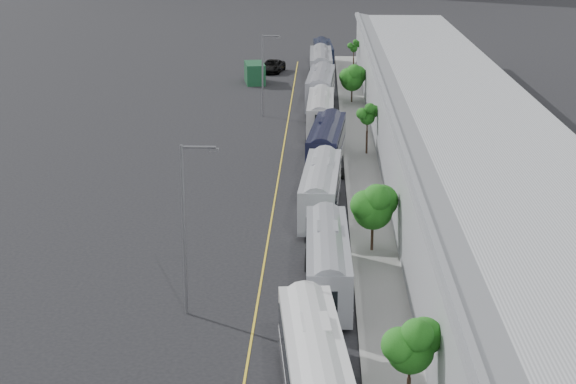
{
  "coord_description": "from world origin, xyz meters",
  "views": [
    {
      "loc": [
        1.96,
        -4.97,
        21.16
      ],
      "look_at": [
        -0.2,
        57.01,
        3.0
      ],
      "focal_mm": 60.0,
      "sensor_mm": 36.0,
      "label": 1
    }
  ],
  "objects_px": {
    "bus_4": "(321,194)",
    "bus_6": "(321,117)",
    "street_lamp_far": "(264,70)",
    "bus_8": "(321,69)",
    "bus_2": "(315,380)",
    "bus_3": "(327,267)",
    "street_lamp_near": "(187,219)",
    "bus_5": "(327,147)",
    "shipping_container": "(255,73)",
    "bus_9": "(323,56)",
    "suv": "(272,66)",
    "bus_7": "(321,91)"
  },
  "relations": [
    {
      "from": "bus_7",
      "to": "suv",
      "type": "bearing_deg",
      "value": 108.72
    },
    {
      "from": "bus_9",
      "to": "suv",
      "type": "relative_size",
      "value": 2.0
    },
    {
      "from": "bus_3",
      "to": "street_lamp_near",
      "type": "xyz_separation_m",
      "value": [
        -7.52,
        -3.5,
        3.94
      ]
    },
    {
      "from": "bus_5",
      "to": "bus_2",
      "type": "bearing_deg",
      "value": -86.33
    },
    {
      "from": "bus_2",
      "to": "bus_7",
      "type": "relative_size",
      "value": 0.93
    },
    {
      "from": "street_lamp_far",
      "to": "suv",
      "type": "xyz_separation_m",
      "value": [
        -0.71,
        29.16,
        -4.18
      ]
    },
    {
      "from": "bus_2",
      "to": "street_lamp_near",
      "type": "bearing_deg",
      "value": 117.89
    },
    {
      "from": "bus_4",
      "to": "bus_7",
      "type": "relative_size",
      "value": 0.92
    },
    {
      "from": "street_lamp_far",
      "to": "bus_8",
      "type": "bearing_deg",
      "value": 74.72
    },
    {
      "from": "bus_6",
      "to": "bus_8",
      "type": "bearing_deg",
      "value": 90.88
    },
    {
      "from": "bus_8",
      "to": "bus_2",
      "type": "bearing_deg",
      "value": -90.5
    },
    {
      "from": "bus_3",
      "to": "bus_6",
      "type": "distance_m",
      "value": 41.82
    },
    {
      "from": "bus_5",
      "to": "street_lamp_far",
      "type": "xyz_separation_m",
      "value": [
        -6.56,
        20.41,
        3.46
      ]
    },
    {
      "from": "street_lamp_far",
      "to": "bus_6",
      "type": "bearing_deg",
      "value": -51.09
    },
    {
      "from": "bus_2",
      "to": "shipping_container",
      "type": "height_order",
      "value": "bus_2"
    },
    {
      "from": "bus_8",
      "to": "bus_9",
      "type": "xyz_separation_m",
      "value": [
        0.32,
        12.68,
        -0.24
      ]
    },
    {
      "from": "bus_3",
      "to": "bus_5",
      "type": "xyz_separation_m",
      "value": [
        0.07,
        28.85,
        0.06
      ]
    },
    {
      "from": "bus_7",
      "to": "street_lamp_far",
      "type": "height_order",
      "value": "street_lamp_far"
    },
    {
      "from": "bus_3",
      "to": "bus_4",
      "type": "relative_size",
      "value": 0.97
    },
    {
      "from": "bus_7",
      "to": "bus_8",
      "type": "xyz_separation_m",
      "value": [
        -0.02,
        15.75,
        0.03
      ]
    },
    {
      "from": "bus_8",
      "to": "street_lamp_far",
      "type": "distance_m",
      "value": 22.84
    },
    {
      "from": "bus_4",
      "to": "bus_7",
      "type": "height_order",
      "value": "bus_7"
    },
    {
      "from": "bus_3",
      "to": "bus_7",
      "type": "distance_m",
      "value": 55.31
    },
    {
      "from": "bus_3",
      "to": "bus_9",
      "type": "bearing_deg",
      "value": 89.28
    },
    {
      "from": "bus_3",
      "to": "bus_6",
      "type": "height_order",
      "value": "bus_6"
    },
    {
      "from": "bus_2",
      "to": "bus_3",
      "type": "distance_m",
      "value": 14.01
    },
    {
      "from": "street_lamp_near",
      "to": "shipping_container",
      "type": "height_order",
      "value": "street_lamp_near"
    },
    {
      "from": "shipping_container",
      "to": "bus_2",
      "type": "bearing_deg",
      "value": -92.98
    },
    {
      "from": "bus_2",
      "to": "suv",
      "type": "distance_m",
      "value": 92.65
    },
    {
      "from": "suv",
      "to": "shipping_container",
      "type": "bearing_deg",
      "value": -91.91
    },
    {
      "from": "bus_5",
      "to": "bus_7",
      "type": "bearing_deg",
      "value": 95.83
    },
    {
      "from": "bus_2",
      "to": "bus_4",
      "type": "xyz_separation_m",
      "value": [
        0.2,
        28.74,
        -0.02
      ]
    },
    {
      "from": "bus_7",
      "to": "bus_9",
      "type": "height_order",
      "value": "bus_7"
    },
    {
      "from": "bus_3",
      "to": "shipping_container",
      "type": "xyz_separation_m",
      "value": [
        -8.95,
        69.85,
        -0.21
      ]
    },
    {
      "from": "street_lamp_near",
      "to": "street_lamp_far",
      "type": "xyz_separation_m",
      "value": [
        1.02,
        52.76,
        -0.41
      ]
    },
    {
      "from": "bus_2",
      "to": "bus_5",
      "type": "relative_size",
      "value": 1.0
    },
    {
      "from": "bus_7",
      "to": "street_lamp_near",
      "type": "bearing_deg",
      "value": -94.2
    },
    {
      "from": "bus_6",
      "to": "street_lamp_far",
      "type": "relative_size",
      "value": 1.46
    },
    {
      "from": "bus_4",
      "to": "bus_6",
      "type": "xyz_separation_m",
      "value": [
        -0.08,
        27.07,
        0.02
      ]
    },
    {
      "from": "bus_6",
      "to": "shipping_container",
      "type": "relative_size",
      "value": 2.38
    },
    {
      "from": "bus_5",
      "to": "street_lamp_near",
      "type": "distance_m",
      "value": 33.45
    },
    {
      "from": "bus_2",
      "to": "bus_8",
      "type": "xyz_separation_m",
      "value": [
        0.07,
        85.06,
        0.16
      ]
    },
    {
      "from": "bus_6",
      "to": "bus_7",
      "type": "distance_m",
      "value": 13.49
    },
    {
      "from": "bus_5",
      "to": "bus_9",
      "type": "relative_size",
      "value": 1.06
    },
    {
      "from": "bus_6",
      "to": "street_lamp_near",
      "type": "relative_size",
      "value": 1.34
    },
    {
      "from": "bus_7",
      "to": "street_lamp_near",
      "type": "relative_size",
      "value": 1.45
    },
    {
      "from": "bus_3",
      "to": "bus_4",
      "type": "xyz_separation_m",
      "value": [
        -0.41,
        14.74,
        0.04
      ]
    },
    {
      "from": "bus_7",
      "to": "bus_9",
      "type": "bearing_deg",
      "value": 91.98
    },
    {
      "from": "bus_2",
      "to": "bus_9",
      "type": "height_order",
      "value": "bus_2"
    },
    {
      "from": "bus_9",
      "to": "suv",
      "type": "height_order",
      "value": "bus_9"
    }
  ]
}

